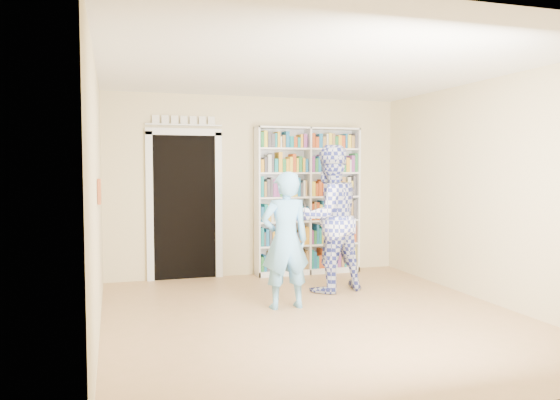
# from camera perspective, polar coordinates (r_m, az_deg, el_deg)

# --- Properties ---
(floor) EXTENTS (5.00, 5.00, 0.00)m
(floor) POSITION_cam_1_polar(r_m,az_deg,el_deg) (6.13, 3.71, -12.08)
(floor) COLOR #AA8352
(floor) RESTS_ON ground
(ceiling) EXTENTS (5.00, 5.00, 0.00)m
(ceiling) POSITION_cam_1_polar(r_m,az_deg,el_deg) (6.00, 3.81, 13.62)
(ceiling) COLOR white
(ceiling) RESTS_ON wall_back
(wall_back) EXTENTS (4.50, 0.00, 4.50)m
(wall_back) POSITION_cam_1_polar(r_m,az_deg,el_deg) (8.29, -2.41, 1.46)
(wall_back) COLOR beige
(wall_back) RESTS_ON floor
(wall_left) EXTENTS (0.00, 5.00, 5.00)m
(wall_left) POSITION_cam_1_polar(r_m,az_deg,el_deg) (5.53, -18.60, 0.25)
(wall_left) COLOR beige
(wall_left) RESTS_ON floor
(wall_right) EXTENTS (0.00, 5.00, 5.00)m
(wall_right) POSITION_cam_1_polar(r_m,az_deg,el_deg) (7.03, 21.15, 0.85)
(wall_right) COLOR beige
(wall_right) RESTS_ON floor
(bookshelf) EXTENTS (1.63, 0.31, 2.24)m
(bookshelf) POSITION_cam_1_polar(r_m,az_deg,el_deg) (8.38, 2.90, -0.01)
(bookshelf) COLOR white
(bookshelf) RESTS_ON floor
(doorway) EXTENTS (1.10, 0.08, 2.43)m
(doorway) POSITION_cam_1_polar(r_m,az_deg,el_deg) (8.07, -9.94, 0.14)
(doorway) COLOR black
(doorway) RESTS_ON floor
(wall_art) EXTENTS (0.03, 0.25, 0.25)m
(wall_art) POSITION_cam_1_polar(r_m,az_deg,el_deg) (5.72, -18.36, 0.86)
(wall_art) COLOR brown
(wall_art) RESTS_ON wall_left
(man_blue) EXTENTS (0.59, 0.39, 1.59)m
(man_blue) POSITION_cam_1_polar(r_m,az_deg,el_deg) (6.33, 0.55, -4.23)
(man_blue) COLOR #69B2EA
(man_blue) RESTS_ON floor
(man_plaid) EXTENTS (1.08, 0.92, 1.93)m
(man_plaid) POSITION_cam_1_polar(r_m,az_deg,el_deg) (7.21, 5.13, -1.93)
(man_plaid) COLOR #333D9D
(man_plaid) RESTS_ON floor
(paper_sheet) EXTENTS (0.23, 0.05, 0.33)m
(paper_sheet) POSITION_cam_1_polar(r_m,az_deg,el_deg) (7.06, 6.31, -0.87)
(paper_sheet) COLOR white
(paper_sheet) RESTS_ON man_plaid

